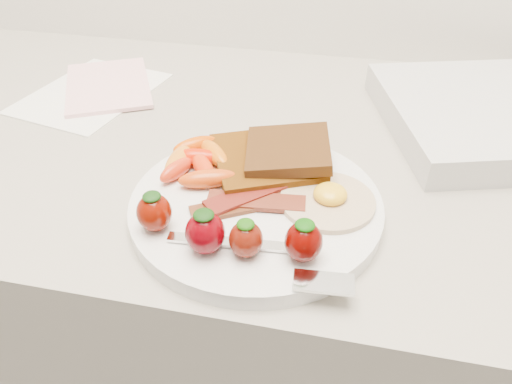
# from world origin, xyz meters

# --- Properties ---
(counter) EXTENTS (2.00, 0.60, 0.90)m
(counter) POSITION_xyz_m (0.00, 1.70, 0.45)
(counter) COLOR gray
(counter) RESTS_ON ground
(plate) EXTENTS (0.27, 0.27, 0.02)m
(plate) POSITION_xyz_m (0.03, 1.55, 0.91)
(plate) COLOR white
(plate) RESTS_ON counter
(toast_lower) EXTENTS (0.15, 0.15, 0.01)m
(toast_lower) POSITION_xyz_m (0.02, 1.61, 0.93)
(toast_lower) COLOR #502105
(toast_lower) RESTS_ON plate
(toast_upper) EXTENTS (0.11, 0.11, 0.02)m
(toast_upper) POSITION_xyz_m (0.05, 1.62, 0.94)
(toast_upper) COLOR black
(toast_upper) RESTS_ON toast_lower
(fried_egg) EXTENTS (0.11, 0.11, 0.02)m
(fried_egg) POSITION_xyz_m (0.10, 1.56, 0.92)
(fried_egg) COLOR beige
(fried_egg) RESTS_ON plate
(bacon_strips) EXTENTS (0.12, 0.10, 0.01)m
(bacon_strips) POSITION_xyz_m (0.02, 1.54, 0.92)
(bacon_strips) COLOR #39110C
(bacon_strips) RESTS_ON plate
(baby_carrots) EXTENTS (0.10, 0.11, 0.02)m
(baby_carrots) POSITION_xyz_m (-0.05, 1.59, 0.93)
(baby_carrots) COLOR red
(baby_carrots) RESTS_ON plate
(strawberries) EXTENTS (0.18, 0.06, 0.05)m
(strawberries) POSITION_xyz_m (0.01, 1.47, 0.94)
(strawberries) COLOR #630C01
(strawberries) RESTS_ON plate
(fork) EXTENTS (0.18, 0.06, 0.00)m
(fork) POSITION_xyz_m (0.06, 1.46, 0.92)
(fork) COLOR silver
(fork) RESTS_ON plate
(paper_sheet) EXTENTS (0.20, 0.24, 0.00)m
(paper_sheet) POSITION_xyz_m (-0.28, 1.77, 0.90)
(paper_sheet) COLOR white
(paper_sheet) RESTS_ON counter
(notepad) EXTENTS (0.19, 0.22, 0.01)m
(notepad) POSITION_xyz_m (-0.26, 1.80, 0.91)
(notepad) COLOR #FFBEC6
(notepad) RESTS_ON paper_sheet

